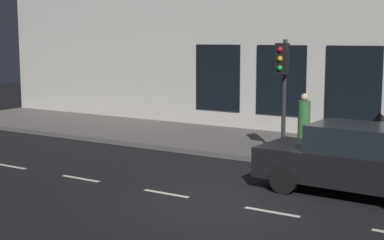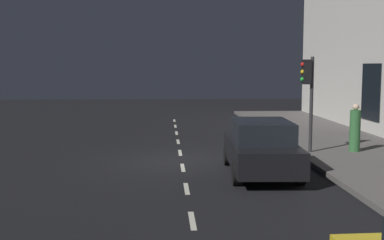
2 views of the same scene
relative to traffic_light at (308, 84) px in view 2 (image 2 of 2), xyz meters
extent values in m
plane|color=black|center=(-4.37, -0.73, -2.49)|extent=(60.00, 60.00, 0.00)
cube|color=#5B5654|center=(1.88, -0.73, -2.42)|extent=(4.50, 32.00, 0.15)
cube|color=black|center=(4.10, 4.41, -0.51)|extent=(0.04, 1.89, 2.47)
cube|color=beige|center=(-4.37, -6.93, -2.49)|extent=(0.12, 1.20, 0.01)
cube|color=beige|center=(-4.37, -4.33, -2.49)|extent=(0.12, 1.20, 0.01)
cube|color=beige|center=(-4.37, -1.73, -2.49)|extent=(0.12, 1.20, 0.01)
cube|color=beige|center=(-4.37, 0.87, -2.49)|extent=(0.12, 1.20, 0.01)
cube|color=beige|center=(-4.37, 3.47, -2.49)|extent=(0.12, 1.20, 0.01)
cube|color=beige|center=(-4.37, 6.07, -2.49)|extent=(0.12, 1.20, 0.01)
cube|color=beige|center=(-4.37, 8.67, -2.49)|extent=(0.12, 1.20, 0.01)
cube|color=beige|center=(-4.37, 11.27, -2.49)|extent=(0.12, 1.20, 0.01)
cylinder|color=#2D2D30|center=(0.13, 0.00, -0.70)|extent=(0.12, 0.12, 3.29)
cube|color=black|center=(-0.06, 0.00, 0.42)|extent=(0.26, 0.32, 0.84)
sphere|color=red|center=(-0.20, 0.00, 0.68)|extent=(0.15, 0.15, 0.15)
sphere|color=gold|center=(-0.20, 0.00, 0.42)|extent=(0.15, 0.15, 0.15)
sphere|color=green|center=(-0.20, 0.00, 0.17)|extent=(0.15, 0.15, 0.15)
cube|color=black|center=(-2.15, -2.73, -1.86)|extent=(1.95, 4.36, 0.70)
cube|color=black|center=(-2.16, -2.90, -1.21)|extent=(1.66, 2.29, 0.60)
cylinder|color=black|center=(-2.93, -1.36, -2.17)|extent=(0.24, 0.65, 0.64)
cylinder|color=black|center=(-1.27, -1.43, -2.17)|extent=(0.24, 0.65, 0.64)
cylinder|color=black|center=(-3.03, -4.02, -2.17)|extent=(0.24, 0.65, 0.64)
cylinder|color=black|center=(-1.37, -4.09, -2.17)|extent=(0.24, 0.65, 0.64)
cylinder|color=#336B38|center=(1.70, 0.01, -1.62)|extent=(0.39, 0.39, 1.45)
sphere|color=beige|center=(1.70, 0.01, -0.79)|extent=(0.22, 0.22, 0.22)
cube|color=beige|center=(1.80, 0.00, -0.79)|extent=(0.04, 0.06, 0.06)
camera|label=1|loc=(-14.73, -6.39, 1.00)|focal=54.00mm
camera|label=2|loc=(-4.92, -16.59, 0.64)|focal=45.95mm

